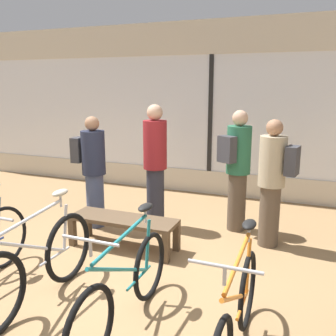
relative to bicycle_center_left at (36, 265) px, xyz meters
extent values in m
plane|color=#99754C|center=(0.51, 0.46, -0.40)|extent=(24.00, 24.00, 0.00)
cube|color=beige|center=(0.51, 4.24, -0.17)|extent=(12.00, 0.08, 0.45)
cube|color=white|center=(0.51, 4.24, 1.13)|extent=(12.00, 0.04, 2.15)
cube|color=beige|center=(0.51, 4.24, 2.50)|extent=(12.00, 0.08, 0.60)
cube|color=black|center=(0.51, 4.21, 1.13)|extent=(0.08, 0.02, 2.15)
torus|color=black|center=(-0.87, 0.46, -0.04)|extent=(0.04, 0.72, 0.72)
torus|color=black|center=(0.00, 0.50, -0.03)|extent=(0.06, 0.74, 0.74)
cylinder|color=#BCBCC1|center=(0.00, -0.05, 0.21)|extent=(0.03, 0.95, 0.51)
cylinder|color=#BCBCC1|center=(0.00, 0.46, 0.21)|extent=(0.03, 0.11, 0.49)
cylinder|color=#BCBCC1|center=(0.00, -0.02, 0.49)|extent=(0.03, 0.88, 0.10)
cylinder|color=#BCBCC1|center=(0.00, 0.27, -0.03)|extent=(0.03, 0.46, 0.03)
cylinder|color=#B2B2B7|center=(0.00, 0.42, 0.52)|extent=(0.02, 0.02, 0.14)
ellipsoid|color=#B2A893|center=(0.00, 0.42, 0.60)|extent=(0.11, 0.22, 0.06)
torus|color=black|center=(0.95, 0.50, -0.07)|extent=(0.05, 0.66, 0.66)
torus|color=black|center=(0.95, -0.55, -0.07)|extent=(0.05, 0.66, 0.66)
cylinder|color=#1E7A7F|center=(0.95, -0.07, 0.17)|extent=(0.03, 0.99, 0.51)
cylinder|color=#1E7A7F|center=(0.95, 0.46, 0.17)|extent=(0.03, 0.11, 0.49)
cylinder|color=#1E7A7F|center=(0.95, -0.04, 0.45)|extent=(0.03, 0.91, 0.10)
cylinder|color=#1E7A7F|center=(0.95, 0.26, -0.07)|extent=(0.03, 0.48, 0.03)
cylinder|color=#B2B2B7|center=(0.95, 0.42, 0.48)|extent=(0.02, 0.02, 0.14)
ellipsoid|color=black|center=(0.95, 0.42, 0.56)|extent=(0.11, 0.22, 0.06)
cylinder|color=#B2B2B7|center=(0.95, -0.49, 0.54)|extent=(0.02, 0.02, 0.12)
cylinder|color=#ADADB2|center=(0.95, -0.49, 0.60)|extent=(0.46, 0.02, 0.02)
torus|color=black|center=(1.92, 0.40, -0.06)|extent=(0.04, 0.67, 0.67)
cylinder|color=orange|center=(1.92, -0.13, 0.18)|extent=(0.03, 0.93, 0.51)
cylinder|color=orange|center=(1.92, 0.36, 0.18)|extent=(0.03, 0.11, 0.49)
cylinder|color=orange|center=(1.92, -0.10, 0.45)|extent=(0.03, 0.86, 0.10)
cylinder|color=orange|center=(1.92, 0.18, -0.06)|extent=(0.03, 0.45, 0.03)
cylinder|color=#B2B2B7|center=(1.92, 0.32, 0.49)|extent=(0.02, 0.02, 0.14)
ellipsoid|color=black|center=(1.92, 0.32, 0.57)|extent=(0.11, 0.22, 0.06)
cylinder|color=#B2B2B7|center=(1.92, -0.53, 0.55)|extent=(0.02, 0.02, 0.12)
cylinder|color=#ADADB2|center=(1.92, -0.53, 0.61)|extent=(0.46, 0.02, 0.02)
cube|color=brown|center=(0.16, 1.42, -0.01)|extent=(1.40, 0.44, 0.05)
cube|color=brown|center=(-0.50, 1.24, -0.22)|extent=(0.08, 0.08, 0.36)
cube|color=brown|center=(0.82, 1.24, -0.22)|extent=(0.08, 0.08, 0.36)
cube|color=brown|center=(-0.50, 1.60, -0.22)|extent=(0.08, 0.08, 0.36)
cube|color=brown|center=(0.82, 1.60, -0.22)|extent=(0.08, 0.08, 0.36)
cylinder|color=brown|center=(1.88, 2.21, 0.00)|extent=(0.30, 0.30, 0.81)
cylinder|color=tan|center=(1.88, 2.21, 0.73)|extent=(0.39, 0.39, 0.64)
sphere|color=#9E7051|center=(1.88, 2.21, 1.15)|extent=(0.21, 0.21, 0.21)
cube|color=#38383D|center=(2.12, 2.17, 0.76)|extent=(0.18, 0.26, 0.36)
cylinder|color=#2D2D38|center=(0.23, 2.30, 0.04)|extent=(0.31, 0.31, 0.88)
cylinder|color=maroon|center=(0.23, 2.30, 0.83)|extent=(0.41, 0.41, 0.69)
sphere|color=tan|center=(0.23, 2.30, 1.29)|extent=(0.23, 0.23, 0.23)
cylinder|color=#424C6B|center=(-0.60, 1.96, 0.00)|extent=(0.27, 0.27, 0.80)
cylinder|color=#23283D|center=(-0.60, 1.96, 0.71)|extent=(0.36, 0.36, 0.63)
sphere|color=#9E7051|center=(-0.60, 1.96, 1.13)|extent=(0.21, 0.21, 0.21)
cube|color=#38383D|center=(-0.83, 1.95, 0.74)|extent=(0.15, 0.25, 0.36)
cylinder|color=brown|center=(1.38, 2.59, 0.02)|extent=(0.36, 0.36, 0.84)
cylinder|color=#286647|center=(1.38, 2.59, 0.78)|extent=(0.47, 0.47, 0.67)
sphere|color=tan|center=(1.38, 2.59, 1.22)|extent=(0.22, 0.22, 0.22)
cube|color=#38383D|center=(1.25, 2.39, 0.81)|extent=(0.28, 0.24, 0.36)
camera|label=1|loc=(2.36, -2.56, 1.67)|focal=40.00mm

